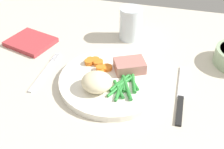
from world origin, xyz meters
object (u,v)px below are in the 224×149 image
Objects in this scene: meat_portion at (130,66)px; fork at (45,71)px; napkin at (31,42)px; dinner_plate at (112,80)px; knife at (181,95)px; water_glass at (130,26)px.

fork is at bearing -168.57° from meat_portion.
meat_portion is at bearing -12.69° from napkin.
dinner_plate is 1.26× the size of knife.
dinner_plate reaches higher than napkin.
fork is at bearing -128.58° from water_glass.
water_glass reaches higher than fork.
meat_portion reaches higher than fork.
meat_portion reaches higher than napkin.
napkin is at bearing 168.96° from knife.
water_glass is (17.82, 22.34, 3.95)cm from fork.
fork is 1.70× the size of water_glass.
dinner_plate is 17.93cm from fork.
dinner_plate is 22.34cm from water_glass.
fork is (-21.41, -4.33, -2.77)cm from meat_portion.
water_glass is at bearing 21.44° from napkin.
fork is at bearing -176.74° from knife.
dinner_plate is 16.75cm from knife.
napkin is (-10.03, 11.41, 0.47)cm from fork.
water_glass is at bearing 101.26° from meat_portion.
napkin is at bearing 158.25° from dinner_plate.
dinner_plate is 3.49× the size of meat_portion.
fork is at bearing -179.18° from dinner_plate.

